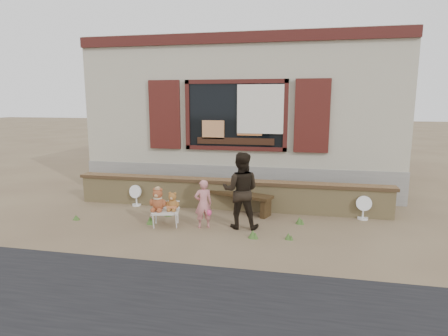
% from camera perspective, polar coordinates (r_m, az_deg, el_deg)
% --- Properties ---
extents(ground, '(80.00, 80.00, 0.00)m').
position_cam_1_polar(ground, '(7.58, -0.94, -8.26)').
color(ground, brown).
rests_on(ground, ground).
extents(shopfront, '(8.04, 5.13, 4.00)m').
position_cam_1_polar(shopfront, '(11.61, 3.97, 8.24)').
color(shopfront, gray).
rests_on(shopfront, ground).
extents(brick_wall, '(7.10, 0.36, 0.67)m').
position_cam_1_polar(brick_wall, '(8.42, 0.56, -3.94)').
color(brick_wall, tan).
rests_on(brick_wall, ground).
extents(bench, '(1.72, 0.93, 0.44)m').
position_cam_1_polar(bench, '(8.20, 1.70, -4.50)').
color(bench, black).
rests_on(bench, ground).
extents(folding_chair, '(0.60, 0.56, 0.31)m').
position_cam_1_polar(folding_chair, '(7.38, -8.88, -6.59)').
color(folding_chair, beige).
rests_on(folding_chair, ground).
extents(teddy_bear_left, '(0.39, 0.36, 0.45)m').
position_cam_1_polar(teddy_bear_left, '(7.33, -10.02, -4.66)').
color(teddy_bear_left, brown).
rests_on(teddy_bear_left, folding_chair).
extents(teddy_bear_right, '(0.32, 0.29, 0.37)m').
position_cam_1_polar(teddy_bear_right, '(7.30, -7.83, -4.99)').
color(teddy_bear_right, brown).
rests_on(teddy_bear_right, folding_chair).
extents(child, '(0.40, 0.35, 0.94)m').
position_cam_1_polar(child, '(7.15, -3.17, -5.48)').
color(child, '#D88184').
rests_on(child, ground).
extents(adult, '(0.73, 0.58, 1.46)m').
position_cam_1_polar(adult, '(7.09, 2.58, -3.43)').
color(adult, black).
rests_on(adult, ground).
extents(fan_left, '(0.31, 0.21, 0.49)m').
position_cam_1_polar(fan_left, '(8.91, -13.23, -4.05)').
color(fan_left, white).
rests_on(fan_left, ground).
extents(fan_right, '(0.31, 0.21, 0.50)m').
position_cam_1_polar(fan_right, '(8.20, 20.47, -5.65)').
color(fan_right, white).
rests_on(fan_right, ground).
extents(grass_tufts, '(4.63, 1.11, 0.16)m').
position_cam_1_polar(grass_tufts, '(7.35, -2.76, -8.31)').
color(grass_tufts, '#3E6026').
rests_on(grass_tufts, ground).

